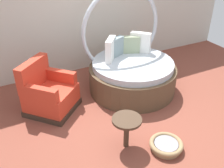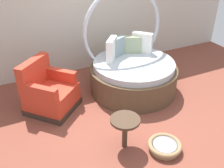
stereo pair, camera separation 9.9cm
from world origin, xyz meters
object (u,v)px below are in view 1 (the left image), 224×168
red_armchair (49,94)px  side_table (127,124)px  pet_basket (166,145)px  round_daybed (131,70)px

red_armchair → side_table: size_ratio=2.17×
pet_basket → side_table: (-0.50, 0.34, 0.35)m
pet_basket → side_table: 0.70m
round_daybed → red_armchair: 1.70m
round_daybed → red_armchair: (-1.70, 0.02, -0.09)m
red_armchair → round_daybed: bearing=-0.7°
red_armchair → pet_basket: red_armchair is taller
round_daybed → pet_basket: size_ratio=3.93×
round_daybed → red_armchair: round_daybed is taller
pet_basket → round_daybed: bearing=76.5°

